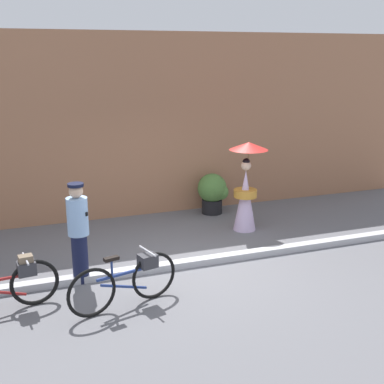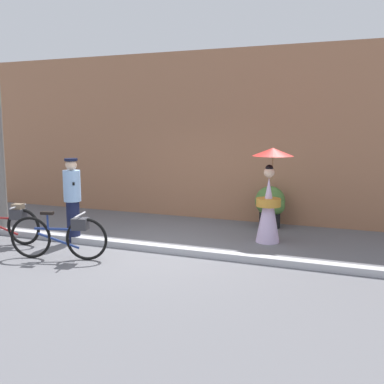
{
  "view_description": "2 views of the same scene",
  "coord_description": "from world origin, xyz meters",
  "px_view_note": "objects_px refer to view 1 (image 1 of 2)",
  "views": [
    {
      "loc": [
        -2.73,
        -7.76,
        3.65
      ],
      "look_at": [
        0.31,
        0.65,
        1.17
      ],
      "focal_mm": 46.93,
      "sensor_mm": 36.0,
      "label": 1
    },
    {
      "loc": [
        3.55,
        -7.26,
        2.33
      ],
      "look_at": [
        0.44,
        0.68,
        1.04
      ],
      "focal_mm": 41.75,
      "sensor_mm": 36.0,
      "label": 2
    }
  ],
  "objects_px": {
    "bicycle_near_officer": "(5,284)",
    "bicycle_far_side": "(128,279)",
    "person_officer": "(78,230)",
    "potted_plant_by_door": "(213,192)",
    "person_with_parasol": "(246,186)"
  },
  "relations": [
    {
      "from": "bicycle_far_side",
      "to": "person_officer",
      "type": "relative_size",
      "value": 1.02
    },
    {
      "from": "bicycle_near_officer",
      "to": "person_with_parasol",
      "type": "xyz_separation_m",
      "value": [
        4.82,
        2.02,
        0.52
      ]
    },
    {
      "from": "person_officer",
      "to": "potted_plant_by_door",
      "type": "relative_size",
      "value": 1.76
    },
    {
      "from": "bicycle_near_officer",
      "to": "bicycle_far_side",
      "type": "height_order",
      "value": "bicycle_far_side"
    },
    {
      "from": "bicycle_near_officer",
      "to": "bicycle_far_side",
      "type": "bearing_deg",
      "value": -14.91
    },
    {
      "from": "bicycle_far_side",
      "to": "bicycle_near_officer",
      "type": "bearing_deg",
      "value": 165.09
    },
    {
      "from": "bicycle_near_officer",
      "to": "potted_plant_by_door",
      "type": "distance_m",
      "value": 5.66
    },
    {
      "from": "person_with_parasol",
      "to": "person_officer",
      "type": "bearing_deg",
      "value": -159.12
    },
    {
      "from": "bicycle_far_side",
      "to": "potted_plant_by_door",
      "type": "bearing_deg",
      "value": 52.4
    },
    {
      "from": "bicycle_near_officer",
      "to": "potted_plant_by_door",
      "type": "xyz_separation_m",
      "value": [
        4.6,
        3.3,
        0.1
      ]
    },
    {
      "from": "person_officer",
      "to": "potted_plant_by_door",
      "type": "bearing_deg",
      "value": 37.86
    },
    {
      "from": "person_officer",
      "to": "potted_plant_by_door",
      "type": "height_order",
      "value": "person_officer"
    },
    {
      "from": "bicycle_far_side",
      "to": "potted_plant_by_door",
      "type": "relative_size",
      "value": 1.81
    },
    {
      "from": "person_with_parasol",
      "to": "potted_plant_by_door",
      "type": "distance_m",
      "value": 1.37
    },
    {
      "from": "bicycle_far_side",
      "to": "potted_plant_by_door",
      "type": "xyz_separation_m",
      "value": [
        2.89,
        3.76,
        0.1
      ]
    }
  ]
}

